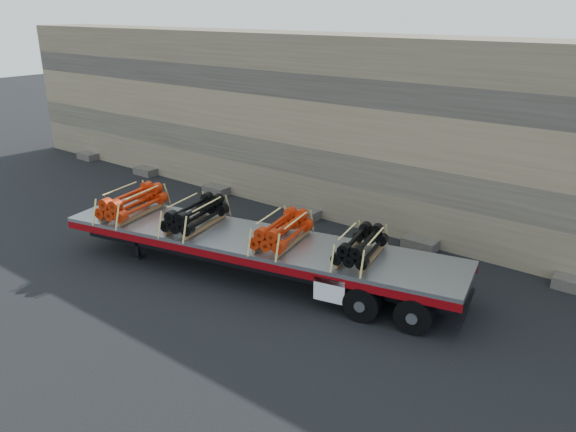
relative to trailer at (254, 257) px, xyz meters
name	(u,v)px	position (x,y,z in m)	size (l,w,h in m)	color
ground	(294,280)	(1.18, 0.47, -0.65)	(120.00, 120.00, 0.00)	black
rock_wall	(400,134)	(1.18, 6.97, 2.85)	(44.00, 3.00, 7.00)	#7A6B54
trailer	(254,257)	(0.00, 0.00, 0.00)	(12.98, 2.50, 1.30)	#9C9FA3
bundle_front	(132,203)	(-4.61, -0.99, 1.07)	(1.18, 2.35, 0.83)	red
bundle_midfront	(196,215)	(-2.09, -0.45, 1.05)	(1.13, 2.26, 0.80)	black
bundle_midrear	(282,231)	(0.95, 0.20, 1.04)	(1.09, 2.19, 0.77)	red
bundle_rear	(361,246)	(3.36, 0.72, 1.01)	(1.02, 2.03, 0.72)	black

